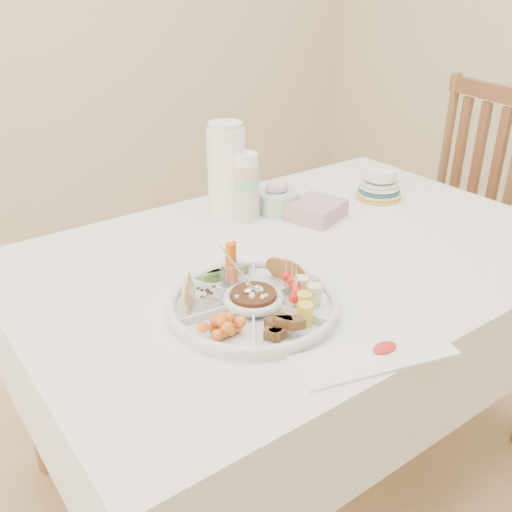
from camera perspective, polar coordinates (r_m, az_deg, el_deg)
floor at (r=2.02m, az=3.68°, el=-19.14°), size 4.00×4.00×0.00m
dining_table at (r=1.76m, az=4.04°, el=-10.56°), size 1.52×1.02×0.76m
chair at (r=2.43m, az=17.30°, el=3.56°), size 0.53×0.53×1.07m
party_tray at (r=1.28m, az=-0.26°, el=-4.56°), size 0.42×0.42×0.04m
bean_dip at (r=1.28m, az=-0.26°, el=-4.27°), size 0.11×0.11×0.04m
tortillas at (r=1.37m, az=2.46°, el=-1.32°), size 0.10×0.10×0.06m
carrot_cucumber at (r=1.36m, az=-3.00°, el=-0.58°), size 0.13×0.13×0.11m
pita_raisins at (r=1.28m, az=-6.12°, el=-3.72°), size 0.12×0.12×0.06m
cherries at (r=1.18m, az=-3.44°, el=-6.86°), size 0.12×0.12×0.04m
granola_chunks at (r=1.18m, az=2.92°, el=-6.85°), size 0.10×0.10×0.04m
banana_tomato at (r=1.27m, az=5.62°, el=-3.12°), size 0.12×0.12×0.09m
cup_stack at (r=1.72m, az=-1.02°, el=7.24°), size 0.10×0.10×0.23m
thermos at (r=1.74m, az=-2.99°, el=8.66°), size 0.12×0.12×0.29m
flower_bowl at (r=1.79m, az=2.24°, el=5.96°), size 0.17×0.17×0.10m
napkin_stack at (r=1.76m, az=6.09°, el=4.60°), size 0.19×0.18×0.05m
plate_stack at (r=1.95m, az=12.26°, el=7.02°), size 0.19×0.19×0.10m
placemat at (r=1.17m, az=11.71°, el=-9.72°), size 0.35×0.20×0.01m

